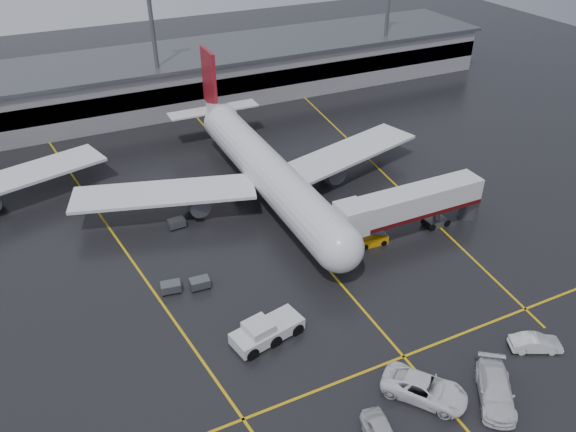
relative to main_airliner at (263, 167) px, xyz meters
name	(u,v)px	position (x,y,z in m)	size (l,w,h in m)	color
ground	(296,232)	(0.00, -9.70, -4.21)	(220.00, 220.00, 0.00)	black
apron_line_centre	(296,232)	(0.00, -9.70, -4.20)	(0.25, 90.00, 0.02)	gold
apron_line_stop	(404,357)	(0.00, -31.70, -4.20)	(60.00, 0.25, 0.02)	gold
apron_line_left	(111,230)	(-20.00, 0.30, -4.20)	(0.25, 70.00, 0.02)	gold
apron_line_right	(377,167)	(18.00, 0.30, -4.20)	(0.25, 70.00, 0.02)	gold
terminal	(179,77)	(0.00, 38.23, 0.11)	(122.00, 19.00, 8.60)	gray
light_mast_mid	(153,31)	(-5.00, 32.30, 10.27)	(3.00, 1.20, 25.45)	#595B60
light_mast_right	(388,4)	(40.00, 32.30, 10.27)	(3.00, 1.20, 25.45)	#595B60
main_airliner	(263,167)	(0.00, 0.00, 0.00)	(48.80, 45.60, 14.10)	silver
jet_bridge	(411,205)	(11.87, -15.70, -0.28)	(19.90, 3.40, 6.05)	silver
pushback_tractor	(266,331)	(-10.32, -24.33, -3.24)	(7.26, 4.16, 2.44)	silver
belt_loader	(372,240)	(6.87, -15.67, -3.65)	(3.70, 1.97, 2.26)	orange
service_van_a	(425,388)	(-1.12, -36.04, -3.23)	(3.24, 7.03, 1.95)	white
service_van_b	(496,390)	(4.06, -38.70, -3.25)	(2.69, 6.62, 1.92)	silver
service_van_c	(536,343)	(11.28, -36.07, -3.44)	(1.62, 4.66, 1.53)	silver
baggage_cart_a	(200,283)	(-13.54, -14.63, -3.58)	(2.07, 1.42, 1.12)	#595B60
baggage_cart_b	(171,287)	(-16.44, -13.96, -3.58)	(2.18, 1.60, 1.12)	#595B60
baggage_cart_c	(177,223)	(-12.59, -2.57, -3.58)	(2.09, 1.44, 1.12)	#595B60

